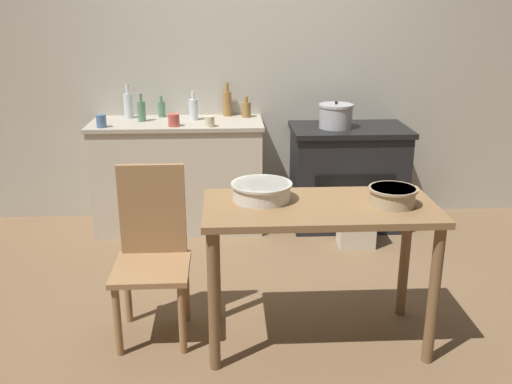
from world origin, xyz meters
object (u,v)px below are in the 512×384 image
at_px(mixing_bowl_small, 262,190).
at_px(bottle_far_left, 194,109).
at_px(cup_right, 174,120).
at_px(flour_sack, 357,223).
at_px(bottle_mid_left, 246,109).
at_px(mixing_bowl_large, 393,195).
at_px(bottle_left, 128,105).
at_px(stove, 347,176).
at_px(bottle_center_left, 142,111).
at_px(bottle_center, 162,109).
at_px(chair, 152,250).
at_px(work_table, 319,228).
at_px(bottle_center_right, 227,103).
at_px(cup_mid_right, 210,122).
at_px(stock_pot, 336,116).
at_px(cup_far_right, 101,121).

bearing_deg(mixing_bowl_small, bottle_far_left, 104.46).
bearing_deg(bottle_far_left, cup_right, -119.85).
height_order(flour_sack, bottle_mid_left, bottle_mid_left).
relative_size(mixing_bowl_large, bottle_left, 0.91).
height_order(bottle_mid_left, cup_right, bottle_mid_left).
relative_size(bottle_left, bottle_mid_left, 1.63).
relative_size(stove, mixing_bowl_small, 2.91).
relative_size(mixing_bowl_small, bottle_center_left, 1.48).
bearing_deg(bottle_center_left, mixing_bowl_large, -49.84).
relative_size(bottle_far_left, bottle_center, 1.34).
bearing_deg(cup_right, bottle_mid_left, 31.04).
bearing_deg(chair, work_table, -10.01).
height_order(mixing_bowl_large, bottle_left, bottle_left).
xyz_separation_m(stove, bottle_center_right, (-0.96, 0.22, 0.56)).
bearing_deg(bottle_mid_left, flour_sack, -38.26).
xyz_separation_m(bottle_mid_left, bottle_center, (-0.68, 0.05, 0.00)).
bearing_deg(cup_mid_right, mixing_bowl_large, -58.04).
relative_size(mixing_bowl_large, bottle_mid_left, 1.47).
bearing_deg(stove, cup_mid_right, -169.69).
distance_m(stock_pot, bottle_center_right, 0.88).
height_order(chair, cup_mid_right, cup_mid_right).
bearing_deg(flour_sack, stock_pot, 104.05).
bearing_deg(bottle_center_left, chair, -81.18).
xyz_separation_m(mixing_bowl_large, cup_right, (-1.22, 1.55, 0.09)).
relative_size(chair, mixing_bowl_large, 3.82).
bearing_deg(stove, stock_pot, -165.27).
relative_size(stove, bottle_center_right, 3.40).
bearing_deg(bottle_center_left, cup_right, -37.58).
bearing_deg(work_table, cup_right, 119.28).
distance_m(work_table, mixing_bowl_small, 0.35).
relative_size(work_table, bottle_center_right, 4.35).
bearing_deg(bottle_center_left, cup_far_right, -140.99).
distance_m(chair, flour_sack, 1.77).
relative_size(work_table, cup_mid_right, 15.04).
xyz_separation_m(bottle_mid_left, bottle_center_right, (-0.15, 0.06, 0.04)).
bearing_deg(cup_right, stock_pot, 6.20).
xyz_separation_m(bottle_center_right, cup_right, (-0.40, -0.39, -0.06)).
xyz_separation_m(flour_sack, bottle_far_left, (-1.21, 0.53, 0.77)).
height_order(chair, mixing_bowl_large, chair).
distance_m(bottle_mid_left, bottle_center_left, 0.82).
bearing_deg(bottle_mid_left, bottle_center_right, 158.06).
height_order(bottle_far_left, cup_mid_right, bottle_far_left).
relative_size(bottle_far_left, bottle_left, 0.83).
relative_size(bottle_center_right, cup_mid_right, 3.46).
xyz_separation_m(chair, bottle_far_left, (0.15, 1.61, 0.47)).
relative_size(bottle_center_left, bottle_center, 1.27).
xyz_separation_m(flour_sack, bottle_center_left, (-1.61, 0.50, 0.77)).
xyz_separation_m(bottle_far_left, bottle_mid_left, (0.42, 0.10, -0.02)).
bearing_deg(bottle_left, bottle_mid_left, -0.78).
relative_size(stove, chair, 0.99).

